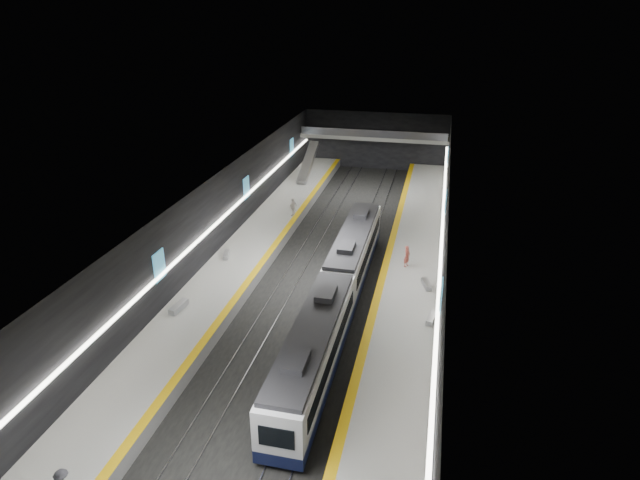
% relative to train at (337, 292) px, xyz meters
% --- Properties ---
extents(ground, '(70.00, 70.00, 0.00)m').
position_rel_train_xyz_m(ground, '(-2.50, 4.88, -2.20)').
color(ground, black).
rests_on(ground, ground).
extents(ceiling, '(20.00, 70.00, 0.04)m').
position_rel_train_xyz_m(ceiling, '(-2.50, 4.88, 5.80)').
color(ceiling, beige).
rests_on(ceiling, wall_left).
extents(wall_left, '(0.04, 70.00, 8.00)m').
position_rel_train_xyz_m(wall_left, '(-12.50, 4.88, 1.80)').
color(wall_left, black).
rests_on(wall_left, ground).
extents(wall_right, '(0.04, 70.00, 8.00)m').
position_rel_train_xyz_m(wall_right, '(7.50, 4.88, 1.80)').
color(wall_right, black).
rests_on(wall_right, ground).
extents(wall_back, '(20.00, 0.04, 8.00)m').
position_rel_train_xyz_m(wall_back, '(-2.50, 39.88, 1.80)').
color(wall_back, black).
rests_on(wall_back, ground).
extents(platform_left, '(5.00, 70.00, 1.00)m').
position_rel_train_xyz_m(platform_left, '(-10.00, 4.88, -1.70)').
color(platform_left, slate).
rests_on(platform_left, ground).
extents(tile_surface_left, '(5.00, 70.00, 0.02)m').
position_rel_train_xyz_m(tile_surface_left, '(-10.00, 4.88, -1.19)').
color(tile_surface_left, '#9A9A95').
rests_on(tile_surface_left, platform_left).
extents(tactile_strip_left, '(0.60, 70.00, 0.02)m').
position_rel_train_xyz_m(tactile_strip_left, '(-7.80, 4.88, -1.18)').
color(tactile_strip_left, '#EFB40C').
rests_on(tactile_strip_left, platform_left).
extents(platform_right, '(5.00, 70.00, 1.00)m').
position_rel_train_xyz_m(platform_right, '(5.00, 4.88, -1.70)').
color(platform_right, slate).
rests_on(platform_right, ground).
extents(tile_surface_right, '(5.00, 70.00, 0.02)m').
position_rel_train_xyz_m(tile_surface_right, '(5.00, 4.88, -1.19)').
color(tile_surface_right, '#9A9A95').
rests_on(tile_surface_right, platform_right).
extents(tactile_strip_right, '(0.60, 70.00, 0.02)m').
position_rel_train_xyz_m(tactile_strip_right, '(2.80, 4.88, -1.18)').
color(tactile_strip_right, '#EFB40C').
rests_on(tactile_strip_right, platform_right).
extents(rails, '(6.52, 70.00, 0.12)m').
position_rel_train_xyz_m(rails, '(-2.50, 4.88, -2.14)').
color(rails, gray).
rests_on(rails, ground).
extents(train, '(2.69, 30.04, 3.60)m').
position_rel_train_xyz_m(train, '(0.00, 0.00, 0.00)').
color(train, '#0F1437').
rests_on(train, ground).
extents(ad_posters, '(19.94, 53.50, 2.20)m').
position_rel_train_xyz_m(ad_posters, '(-2.50, 5.88, 2.30)').
color(ad_posters, '#3F97BE').
rests_on(ad_posters, wall_left).
extents(cove_light_left, '(0.25, 68.60, 0.12)m').
position_rel_train_xyz_m(cove_light_left, '(-12.30, 4.88, 1.60)').
color(cove_light_left, white).
rests_on(cove_light_left, wall_left).
extents(cove_light_right, '(0.25, 68.60, 0.12)m').
position_rel_train_xyz_m(cove_light_right, '(7.30, 4.88, 1.60)').
color(cove_light_right, white).
rests_on(cove_light_right, wall_right).
extents(mezzanine_bridge, '(20.00, 3.00, 1.50)m').
position_rel_train_xyz_m(mezzanine_bridge, '(-2.50, 37.81, 2.84)').
color(mezzanine_bridge, gray).
rests_on(mezzanine_bridge, wall_left).
extents(escalator, '(1.20, 7.50, 3.92)m').
position_rel_train_xyz_m(escalator, '(-10.00, 30.88, 0.70)').
color(escalator, '#99999E').
rests_on(escalator, platform_left).
extents(bench_left_near, '(0.73, 1.96, 0.47)m').
position_rel_train_xyz_m(bench_left_near, '(-11.28, -3.15, -0.96)').
color(bench_left_near, '#99999E').
rests_on(bench_left_near, platform_left).
extents(bench_left_far, '(0.85, 1.66, 0.39)m').
position_rel_train_xyz_m(bench_left_far, '(-11.26, 6.03, -1.00)').
color(bench_left_far, '#99999E').
rests_on(bench_left_far, platform_left).
extents(bench_right_near, '(0.78, 1.78, 0.42)m').
position_rel_train_xyz_m(bench_right_near, '(7.00, -0.46, -0.99)').
color(bench_right_near, '#99999E').
rests_on(bench_right_near, platform_right).
extents(bench_right_far, '(0.97, 1.79, 0.42)m').
position_rel_train_xyz_m(bench_right_far, '(6.41, 4.53, -0.99)').
color(bench_right_far, '#99999E').
rests_on(bench_right_far, platform_right).
extents(passenger_right_a, '(0.70, 0.82, 1.90)m').
position_rel_train_xyz_m(passenger_right_a, '(4.56, 7.76, -0.25)').
color(passenger_right_a, '#C6574A').
rests_on(passenger_right_a, platform_right).
extents(passenger_left_a, '(0.85, 1.22, 1.93)m').
position_rel_train_xyz_m(passenger_left_a, '(-8.14, 17.03, -0.23)').
color(passenger_left_a, silver).
rests_on(passenger_left_a, platform_left).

